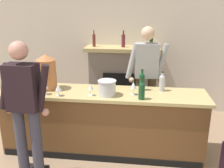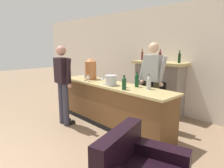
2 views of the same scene
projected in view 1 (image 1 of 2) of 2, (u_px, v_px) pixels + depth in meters
The scene contains 15 objects.
wall_back_panel at pixel (117, 43), 5.05m from camera, with size 12.00×0.07×2.75m.
bar_counter at pixel (102, 122), 3.66m from camera, with size 2.94×0.65×0.94m.
fireplace_stone at pixel (122, 80), 5.00m from camera, with size 1.43×0.52×1.66m.
potted_plant_corner at pixel (3, 99), 5.14m from camera, with size 0.43×0.42×0.64m.
person_customer at pixel (25, 108), 2.91m from camera, with size 0.66×0.31×1.75m.
person_bartender at pixel (146, 78), 3.97m from camera, with size 0.66×0.32×1.81m.
copper_dispenser at pixel (46, 72), 3.58m from camera, with size 0.28×0.32×0.51m.
ice_bucket_steel at pixel (107, 88), 3.37m from camera, with size 0.25×0.25×0.21m.
wine_bottle_chardonnay_pale at pixel (142, 81), 3.55m from camera, with size 0.08×0.08×0.31m.
wine_bottle_port_short at pixel (162, 82), 3.53m from camera, with size 0.08×0.08×0.28m.
wine_bottle_cabernet_heavy at pixel (142, 90), 3.21m from camera, with size 0.08×0.08×0.27m.
wine_glass_front_left at pixel (133, 85), 3.38m from camera, with size 0.08×0.08×0.18m.
wine_glass_near_bucket at pixel (91, 87), 3.34m from camera, with size 0.07×0.07×0.17m.
wine_glass_back_row at pixel (45, 86), 3.39m from camera, with size 0.08×0.08×0.16m.
wine_glass_mid_counter at pixel (58, 88), 3.34m from camera, with size 0.09×0.09×0.16m.
Camera 1 is at (0.52, -0.43, 2.11)m, focal length 40.00 mm.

